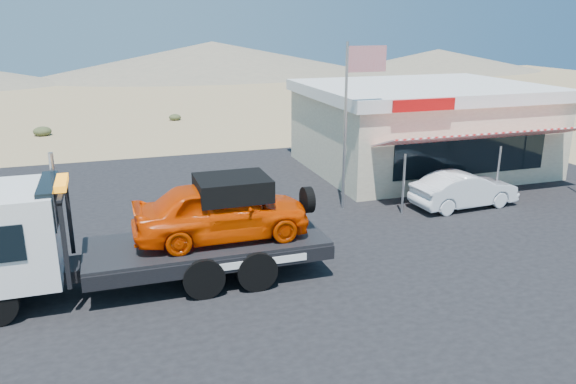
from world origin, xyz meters
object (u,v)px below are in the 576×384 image
Objects in this scene: tow_truck at (141,227)px; white_sedan at (464,190)px; jerky_store at (420,126)px; flagpole at (352,107)px.

tow_truck is 12.23m from white_sedan.
tow_truck is 15.86m from jerky_store.
jerky_store reaches higher than white_sedan.
jerky_store is 1.73× the size of flagpole.
jerky_store is at bearing 38.79° from flagpole.
tow_truck is at bearing 100.26° from white_sedan.
flagpole is at bearing -141.21° from jerky_store.
white_sedan is 0.67× the size of flagpole.
flagpole is (-5.57, -4.47, 1.77)m from jerky_store.
white_sedan is 5.29m from flagpole.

